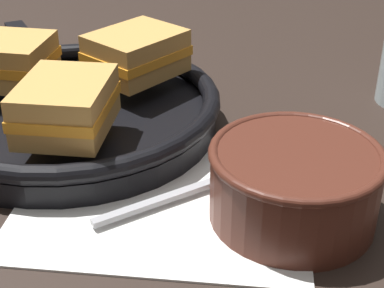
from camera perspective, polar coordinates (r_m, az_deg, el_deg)
name	(u,v)px	position (r m, az deg, el deg)	size (l,w,h in m)	color
ground_plane	(224,206)	(0.50, 3.12, -6.04)	(4.00, 4.00, 0.00)	black
napkin	(164,195)	(0.51, -2.72, -4.94)	(0.28, 0.25, 0.00)	white
soup_bowl	(294,180)	(0.47, 9.91, -3.47)	(0.14, 0.14, 0.06)	#4C2319
spoon	(216,181)	(0.52, 2.39, -3.61)	(0.16, 0.09, 0.01)	#9E9EA3
skillet	(74,110)	(0.62, -11.42, 3.29)	(0.30, 0.41, 0.04)	black
sandwich_near_left	(136,53)	(0.63, -5.41, 8.74)	(0.12, 0.12, 0.05)	#C18E47
sandwich_near_right	(5,60)	(0.64, -17.72, 7.77)	(0.11, 0.10, 0.05)	#C18E47
sandwich_far_left	(66,106)	(0.53, -12.12, 3.66)	(0.09, 0.11, 0.05)	#C18E47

